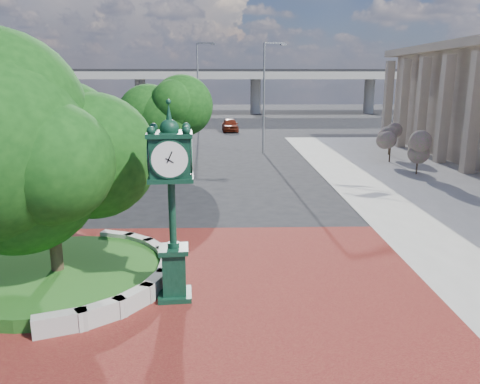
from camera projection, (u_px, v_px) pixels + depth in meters
name	position (u px, v px, depth m)	size (l,w,h in m)	color
ground	(225.00, 280.00, 14.22)	(200.00, 200.00, 0.00)	black
plaza	(225.00, 294.00, 13.25)	(12.00, 12.00, 0.04)	maroon
planter_wall	(135.00, 272.00, 14.09)	(2.96, 6.77, 0.54)	#9E9B93
grass_bed	(59.00, 275.00, 14.05)	(6.10, 6.10, 0.40)	#204213
overpass	(226.00, 75.00, 80.68)	(90.00, 12.00, 7.50)	#9E9B93
tree_planter	(47.00, 160.00, 13.22)	(5.20, 5.20, 6.33)	#38281C
tree_street	(165.00, 121.00, 30.85)	(4.40, 4.40, 5.45)	#38281C
post_clock	(172.00, 196.00, 12.33)	(1.21, 1.21, 5.37)	black
parked_car	(230.00, 125.00, 54.17)	(1.78, 4.43, 1.51)	#591A0C
street_lamp_near	(266.00, 89.00, 37.30)	(1.90, 0.81, 8.75)	slate
street_lamp_far	(200.00, 80.00, 52.67)	(2.17, 0.79, 9.87)	slate
shrub_near	(418.00, 150.00, 29.45)	(1.20, 1.20, 2.20)	#38281C
shrub_mid	(391.00, 141.00, 33.83)	(1.20, 1.20, 2.20)	#38281C
shrub_far	(390.00, 135.00, 37.13)	(1.20, 1.20, 2.20)	#38281C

